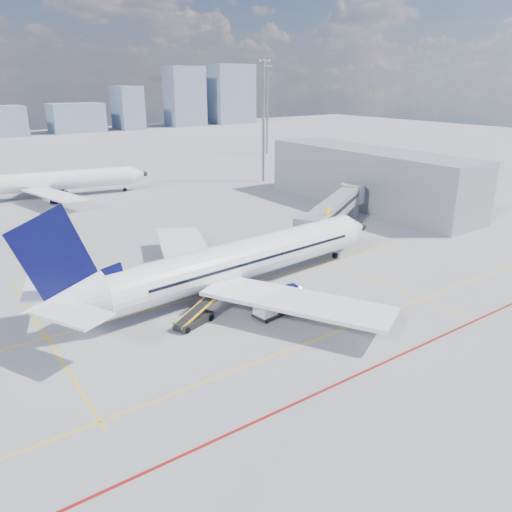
{
  "coord_description": "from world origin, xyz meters",
  "views": [
    {
      "loc": [
        -27.52,
        -34.56,
        21.59
      ],
      "look_at": [
        1.1,
        5.78,
        4.0
      ],
      "focal_mm": 35.0,
      "sensor_mm": 36.0,
      "label": 1
    }
  ],
  "objects_px": {
    "second_aircraft": "(49,181)",
    "baggage_tug": "(320,304)",
    "belt_loader": "(195,318)",
    "main_aircraft": "(232,263)",
    "ramp_worker": "(338,307)",
    "cargo_dolly": "(273,304)"
  },
  "relations": [
    {
      "from": "main_aircraft",
      "to": "second_aircraft",
      "type": "bearing_deg",
      "value": 89.9
    },
    {
      "from": "main_aircraft",
      "to": "ramp_worker",
      "type": "distance_m",
      "value": 12.23
    },
    {
      "from": "belt_loader",
      "to": "baggage_tug",
      "type": "bearing_deg",
      "value": -39.81
    },
    {
      "from": "main_aircraft",
      "to": "cargo_dolly",
      "type": "height_order",
      "value": "main_aircraft"
    },
    {
      "from": "main_aircraft",
      "to": "ramp_worker",
      "type": "xyz_separation_m",
      "value": [
        5.23,
        -10.78,
        -2.43
      ]
    },
    {
      "from": "main_aircraft",
      "to": "second_aircraft",
      "type": "height_order",
      "value": "main_aircraft"
    },
    {
      "from": "second_aircraft",
      "to": "baggage_tug",
      "type": "distance_m",
      "value": 67.53
    },
    {
      "from": "second_aircraft",
      "to": "belt_loader",
      "type": "bearing_deg",
      "value": -81.76
    },
    {
      "from": "second_aircraft",
      "to": "main_aircraft",
      "type": "bearing_deg",
      "value": -75.01
    },
    {
      "from": "second_aircraft",
      "to": "ramp_worker",
      "type": "bearing_deg",
      "value": -71.33
    },
    {
      "from": "second_aircraft",
      "to": "baggage_tug",
      "type": "bearing_deg",
      "value": -71.89
    },
    {
      "from": "main_aircraft",
      "to": "cargo_dolly",
      "type": "distance_m",
      "value": 7.59
    },
    {
      "from": "cargo_dolly",
      "to": "belt_loader",
      "type": "bearing_deg",
      "value": 152.18
    },
    {
      "from": "belt_loader",
      "to": "ramp_worker",
      "type": "relative_size",
      "value": 3.73
    },
    {
      "from": "main_aircraft",
      "to": "cargo_dolly",
      "type": "bearing_deg",
      "value": -94.33
    },
    {
      "from": "second_aircraft",
      "to": "belt_loader",
      "type": "height_order",
      "value": "second_aircraft"
    },
    {
      "from": "main_aircraft",
      "to": "second_aircraft",
      "type": "distance_m",
      "value": 57.85
    },
    {
      "from": "cargo_dolly",
      "to": "ramp_worker",
      "type": "bearing_deg",
      "value": -39.7
    },
    {
      "from": "second_aircraft",
      "to": "baggage_tug",
      "type": "xyz_separation_m",
      "value": [
        8.57,
        -66.95,
        -2.41
      ]
    },
    {
      "from": "second_aircraft",
      "to": "cargo_dolly",
      "type": "relative_size",
      "value": 8.79
    },
    {
      "from": "baggage_tug",
      "to": "belt_loader",
      "type": "xyz_separation_m",
      "value": [
        -11.37,
        4.7,
        -0.2
      ]
    },
    {
      "from": "main_aircraft",
      "to": "belt_loader",
      "type": "distance_m",
      "value": 8.76
    }
  ]
}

